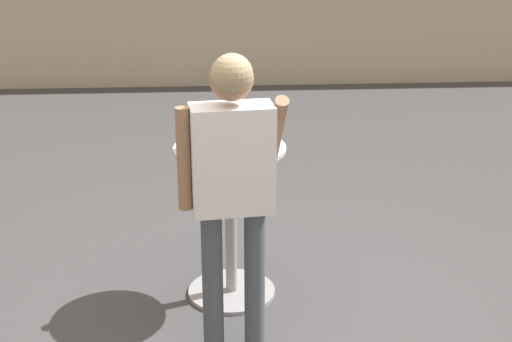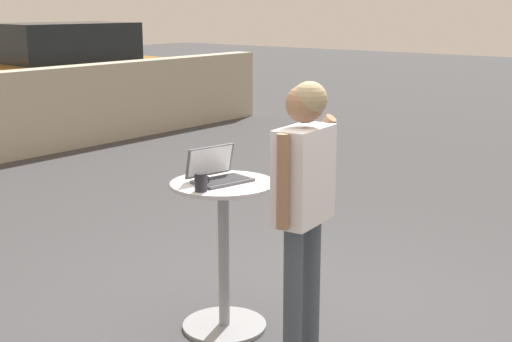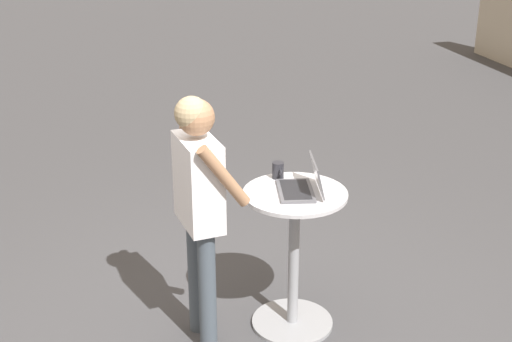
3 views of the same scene
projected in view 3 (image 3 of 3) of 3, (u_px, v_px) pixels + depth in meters
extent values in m
cylinder|color=gray|center=(292.00, 322.00, 4.79)|extent=(0.54, 0.54, 0.03)
cylinder|color=gray|center=(294.00, 260.00, 4.61)|extent=(0.07, 0.07, 0.92)
cylinder|color=#B7B7BC|center=(295.00, 194.00, 4.43)|extent=(0.66, 0.66, 0.02)
cube|color=#515156|center=(296.00, 191.00, 4.42)|extent=(0.38, 0.28, 0.02)
cube|color=black|center=(296.00, 189.00, 4.42)|extent=(0.33, 0.23, 0.00)
cube|color=#515156|center=(317.00, 175.00, 4.39)|extent=(0.35, 0.12, 0.19)
cube|color=white|center=(316.00, 175.00, 4.39)|extent=(0.32, 0.11, 0.17)
cylinder|color=#232328|center=(278.00, 170.00, 4.61)|extent=(0.08, 0.08, 0.11)
torus|color=#232328|center=(280.00, 173.00, 4.56)|extent=(0.05, 0.01, 0.05)
cylinder|color=#424C56|center=(196.00, 274.00, 4.59)|extent=(0.11, 0.11, 0.83)
cylinder|color=#424C56|center=(207.00, 291.00, 4.40)|extent=(0.11, 0.11, 0.83)
cube|color=silver|center=(198.00, 182.00, 4.23)|extent=(0.43, 0.25, 0.55)
sphere|color=#936B4C|center=(196.00, 117.00, 4.07)|extent=(0.22, 0.22, 0.22)
sphere|color=#9E8966|center=(191.00, 113.00, 4.05)|extent=(0.20, 0.20, 0.20)
cylinder|color=#936B4C|center=(187.00, 166.00, 4.43)|extent=(0.07, 0.07, 0.52)
cylinder|color=#936B4C|center=(224.00, 176.00, 4.00)|extent=(0.11, 0.32, 0.40)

